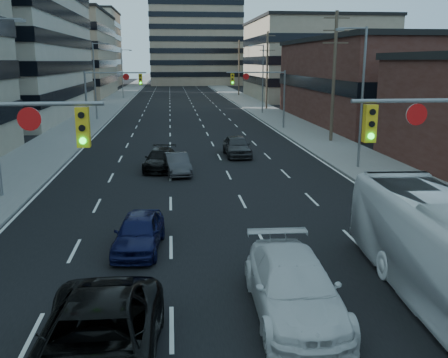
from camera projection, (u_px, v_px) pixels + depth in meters
name	position (u px, v px, depth m)	size (l,w,h in m)	color
road_surface	(177.00, 87.00, 133.37)	(18.00, 300.00, 0.02)	black
sidewalk_left	(133.00, 87.00, 132.17)	(5.00, 300.00, 0.15)	slate
sidewalk_right	(219.00, 87.00, 134.54)	(5.00, 300.00, 0.15)	slate
office_left_far	(58.00, 55.00, 100.03)	(20.00, 30.00, 16.00)	gray
storefront_right_mid	(394.00, 83.00, 57.41)	(20.00, 30.00, 9.00)	#472119
office_right_far	(312.00, 61.00, 93.70)	(22.00, 28.00, 14.00)	gray
bg_block_left	(74.00, 50.00, 137.86)	(24.00, 24.00, 20.00)	#ADA089
bg_block_right	(294.00, 64.00, 135.29)	(22.00, 22.00, 12.00)	gray
signal_far_left	(109.00, 88.00, 49.35)	(6.09, 0.33, 6.00)	slate
signal_far_right	(262.00, 87.00, 50.93)	(6.09, 0.33, 6.00)	slate
utility_pole_block	(334.00, 75.00, 42.35)	(2.20, 0.28, 11.00)	#4C3D2D
utility_pole_midblock	(267.00, 69.00, 71.38)	(2.20, 0.28, 11.00)	#4C3D2D
utility_pole_distant	(239.00, 67.00, 100.40)	(2.20, 0.28, 11.00)	#4C3D2D
streetlight_left_mid	(96.00, 77.00, 58.58)	(2.03, 0.22, 9.00)	slate
streetlight_left_far	(123.00, 71.00, 92.44)	(2.03, 0.22, 9.00)	slate
streetlight_right_near	(360.00, 91.00, 31.68)	(2.03, 0.22, 9.00)	slate
streetlight_right_far	(262.00, 76.00, 65.55)	(2.03, 0.22, 9.00)	slate
black_pickup	(96.00, 345.00, 10.99)	(2.78, 6.03, 1.67)	black
white_van	(294.00, 287.00, 13.83)	(2.31, 5.68, 1.65)	silver
sedan_blue	(139.00, 232.00, 18.63)	(1.64, 4.08, 1.39)	#0D1036
sedan_grey_center	(177.00, 164.00, 31.24)	(1.37, 3.94, 1.30)	#313133
sedan_black_far	(160.00, 159.00, 32.56)	(1.86, 4.59, 1.33)	black
sedan_grey_right	(237.00, 146.00, 37.09)	(1.83, 4.54, 1.55)	#2E2E30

